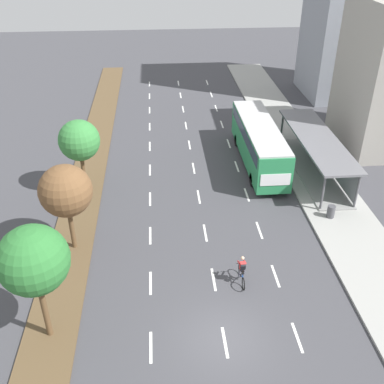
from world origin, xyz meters
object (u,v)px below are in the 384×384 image
bus_shelter (319,151)px  median_tree_second (66,191)px  cyclist (242,271)px  trash_bin (331,212)px  bus (259,140)px  median_tree_third (79,141)px  median_tree_nearest (33,261)px

bus_shelter → median_tree_second: bearing=-155.2°
median_tree_second → cyclist: bearing=-21.8°
bus_shelter → trash_bin: 6.59m
cyclist → trash_bin: 8.92m
bus → median_tree_third: 13.96m
median_tree_nearest → median_tree_second: median_tree_nearest is taller
bus → trash_bin: size_ratio=13.28×
bus_shelter → bus: (-4.28, 1.88, 0.20)m
cyclist → median_tree_third: size_ratio=0.34×
bus → median_tree_nearest: 21.70m
cyclist → median_tree_nearest: bearing=-163.4°
bus_shelter → median_tree_third: 17.89m
bus_shelter → median_tree_second: 19.50m
bus_shelter → median_tree_third: size_ratio=2.19×
bus → median_tree_nearest: (-13.55, -16.75, 2.57)m
median_tree_second → trash_bin: median_tree_second is taller
trash_bin → cyclist: bearing=-141.3°
median_tree_third → cyclist: bearing=-47.5°
bus → median_tree_nearest: bearing=-129.0°
bus → trash_bin: 8.97m
median_tree_third → bus_shelter: bearing=4.5°
median_tree_second → bus_shelter: bearing=24.8°
cyclist → trash_bin: (6.96, 5.58, -0.22)m
bus_shelter → bus: bearing=156.3°
bus_shelter → median_tree_third: bearing=-175.5°
bus_shelter → cyclist: bus_shelter is taller
median_tree_third → median_tree_nearest: bearing=-90.5°
bus → cyclist: bearing=-105.2°
bus_shelter → median_tree_nearest: bearing=-140.2°
bus → median_tree_second: (-13.31, -10.01, 1.97)m
bus_shelter → median_tree_nearest: size_ratio=1.93×
median_tree_third → bus: bearing=13.7°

